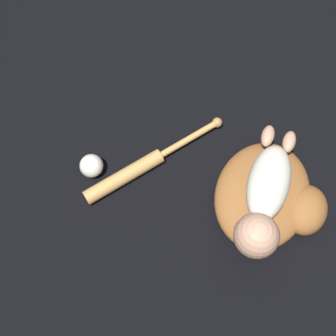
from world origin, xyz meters
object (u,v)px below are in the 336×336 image
baseball (91,166)px  baby_figure (264,201)px  baseball_glove (270,197)px  baseball_bat (138,168)px

baseball → baby_figure: bearing=81.0°
baseball_glove → baseball: (-0.03, -0.53, -0.01)m
baby_figure → baseball_bat: size_ratio=1.06×
baseball_bat → baby_figure: bearing=75.1°
baby_figure → baseball_bat: bearing=-104.9°
baby_figure → baseball_bat: baby_figure is taller
baseball_glove → baseball: baseball_glove is taller
baseball → baseball_bat: bearing=97.1°
baseball_glove → baseball_bat: bearing=-96.6°
baseball_glove → baseball: bearing=-93.1°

